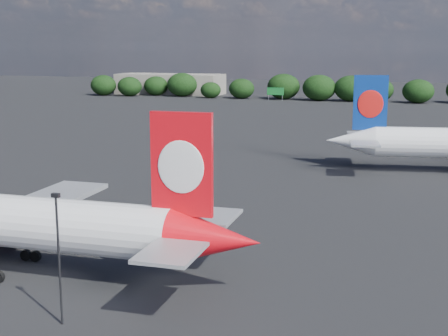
% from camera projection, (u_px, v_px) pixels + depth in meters
% --- Properties ---
extents(ground, '(500.00, 500.00, 0.00)m').
position_uv_depth(ground, '(222.00, 157.00, 107.34)').
color(ground, black).
rests_on(ground, ground).
extents(qantas_airliner, '(42.86, 40.70, 14.02)m').
position_uv_depth(qantas_airliner, '(2.00, 222.00, 52.39)').
color(qantas_airliner, white).
rests_on(qantas_airliner, ground).
extents(apron_lamp_post, '(0.55, 0.30, 9.25)m').
position_uv_depth(apron_lamp_post, '(59.00, 251.00, 41.87)').
color(apron_lamp_post, black).
rests_on(apron_lamp_post, ground).
extents(terminal_building, '(42.00, 16.00, 8.00)m').
position_uv_depth(terminal_building, '(170.00, 84.00, 249.48)').
color(terminal_building, gray).
rests_on(terminal_building, ground).
extents(highway_sign, '(6.00, 0.30, 4.50)m').
position_uv_depth(highway_sign, '(275.00, 91.00, 220.49)').
color(highway_sign, '#156D29').
rests_on(highway_sign, ground).
extents(billboard_yellow, '(5.00, 0.30, 5.50)m').
position_uv_depth(billboard_yellow, '(363.00, 90.00, 216.87)').
color(billboard_yellow, gold).
rests_on(billboard_yellow, ground).
extents(horizon_treeline, '(201.08, 15.75, 9.15)m').
position_uv_depth(horizon_treeline, '(344.00, 89.00, 217.16)').
color(horizon_treeline, black).
rests_on(horizon_treeline, ground).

